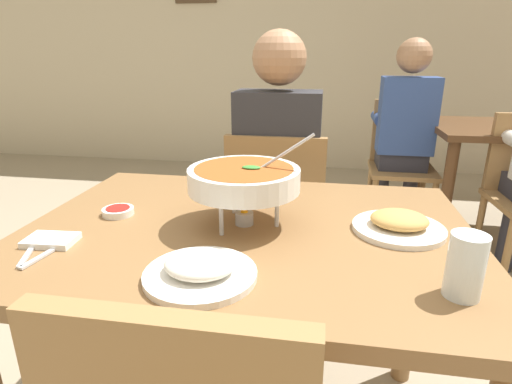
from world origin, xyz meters
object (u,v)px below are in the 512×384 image
at_px(rice_plate, 200,269).
at_px(patron_bg_middle, 405,126).
at_px(diner_main, 278,164).
at_px(drink_glass, 465,269).
at_px(appetizer_plate, 399,224).
at_px(dining_table_main, 247,265).
at_px(curry_bowl, 244,180).
at_px(dining_table_far, 509,147).
at_px(sauce_dish, 118,211).
at_px(chair_diner_main, 277,216).
at_px(chair_bg_middle, 401,157).

bearing_deg(rice_plate, patron_bg_middle, 70.39).
height_order(diner_main, drink_glass, diner_main).
distance_m(rice_plate, appetizer_plate, 0.55).
height_order(dining_table_main, diner_main, diner_main).
xyz_separation_m(curry_bowl, rice_plate, (-0.04, -0.30, -0.11)).
distance_m(drink_glass, patron_bg_middle, 2.18).
relative_size(diner_main, dining_table_far, 1.31).
relative_size(rice_plate, patron_bg_middle, 0.18).
height_order(appetizer_plate, drink_glass, drink_glass).
bearing_deg(diner_main, curry_bowl, -90.78).
bearing_deg(curry_bowl, rice_plate, -97.11).
bearing_deg(patron_bg_middle, sauce_dish, -120.74).
xyz_separation_m(chair_diner_main, appetizer_plate, (0.40, -0.69, 0.28)).
relative_size(dining_table_main, patron_bg_middle, 0.92).
relative_size(sauce_dish, patron_bg_middle, 0.07).
bearing_deg(chair_diner_main, patron_bg_middle, 58.26).
distance_m(diner_main, appetizer_plate, 0.82).
distance_m(rice_plate, chair_bg_middle, 2.42).
bearing_deg(patron_bg_middle, curry_bowl, -111.43).
height_order(dining_table_main, drink_glass, drink_glass).
distance_m(curry_bowl, rice_plate, 0.32).
bearing_deg(patron_bg_middle, appetizer_plate, -100.02).
relative_size(sauce_dish, chair_bg_middle, 0.10).
relative_size(drink_glass, patron_bg_middle, 0.10).
relative_size(chair_diner_main, curry_bowl, 2.71).
height_order(dining_table_main, patron_bg_middle, patron_bg_middle).
distance_m(dining_table_main, chair_diner_main, 0.74).
relative_size(rice_plate, sauce_dish, 2.67).
distance_m(chair_diner_main, rice_plate, 1.04).
xyz_separation_m(dining_table_main, sauce_dish, (-0.39, 0.02, 0.13)).
bearing_deg(drink_glass, chair_diner_main, 115.75).
xyz_separation_m(chair_diner_main, sauce_dish, (-0.39, -0.70, 0.27)).
bearing_deg(dining_table_main, chair_bg_middle, 69.36).
bearing_deg(sauce_dish, rice_plate, -41.65).
height_order(diner_main, curry_bowl, diner_main).
distance_m(chair_diner_main, drink_glass, 1.14).
bearing_deg(appetizer_plate, drink_glass, -76.40).
relative_size(rice_plate, appetizer_plate, 1.00).
bearing_deg(diner_main, chair_diner_main, -90.00).
bearing_deg(diner_main, chair_bg_middle, 58.68).
height_order(chair_diner_main, rice_plate, chair_diner_main).
bearing_deg(appetizer_plate, rice_plate, -144.74).
height_order(dining_table_far, patron_bg_middle, patron_bg_middle).
distance_m(sauce_dish, chair_bg_middle, 2.28).
xyz_separation_m(chair_bg_middle, patron_bg_middle, (-0.02, -0.08, 0.24)).
bearing_deg(chair_bg_middle, sauce_dish, -120.08).
bearing_deg(chair_diner_main, dining_table_main, -90.00).
distance_m(chair_diner_main, patron_bg_middle, 1.41).
height_order(curry_bowl, sauce_dish, curry_bowl).
bearing_deg(rice_plate, chair_diner_main, 87.32).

